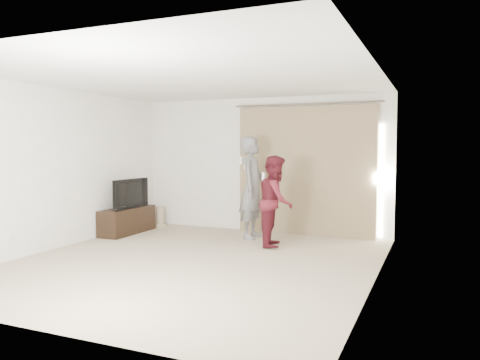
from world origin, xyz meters
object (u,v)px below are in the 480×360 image
at_px(person_man, 252,188).
at_px(person_woman, 276,201).
at_px(tv, 127,193).
at_px(tv_console, 127,221).

relative_size(person_man, person_woman, 1.22).
relative_size(tv, person_man, 0.53).
relative_size(tv, person_woman, 0.64).
bearing_deg(tv_console, person_woman, 0.53).
distance_m(tv_console, person_woman, 3.02).
bearing_deg(person_woman, person_man, 142.27).
bearing_deg(tv, person_woman, -86.41).
xyz_separation_m(tv, person_woman, (2.98, 0.03, -0.01)).
bearing_deg(tv_console, tv, 0.00).
height_order(tv, person_man, person_man).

